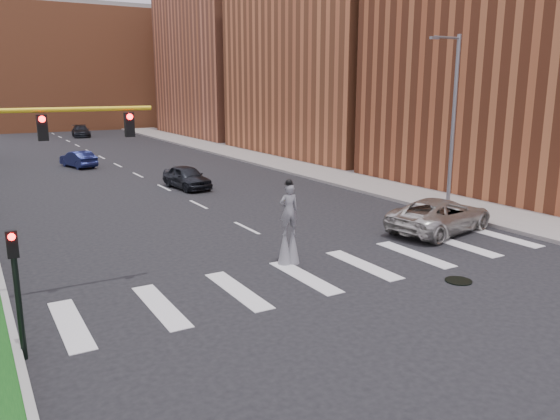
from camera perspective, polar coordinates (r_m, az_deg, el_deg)
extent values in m
plane|color=black|center=(19.01, 7.49, -7.18)|extent=(160.00, 160.00, 0.00)
cube|color=gray|center=(46.06, 0.88, 4.85)|extent=(5.00, 90.00, 0.18)
cylinder|color=black|center=(19.60, 18.14, -7.05)|extent=(0.90, 0.90, 0.04)
cube|color=#B26038|center=(55.36, 7.01, 18.46)|extent=(16.00, 22.00, 24.00)
cube|color=#B46242|center=(75.75, -4.43, 15.44)|extent=(16.00, 22.00, 20.00)
cube|color=#B26038|center=(93.68, -20.26, 13.59)|extent=(26.00, 14.00, 18.00)
cylinder|color=slate|center=(29.87, 17.65, 8.45)|extent=(0.20, 0.20, 9.00)
cylinder|color=slate|center=(29.31, 17.13, 16.84)|extent=(1.80, 0.12, 0.12)
cube|color=slate|center=(28.66, 15.84, 16.92)|extent=(0.50, 0.18, 0.12)
cylinder|color=gold|center=(17.29, -21.73, 9.72)|extent=(5.20, 0.14, 0.14)
cube|color=black|center=(17.24, -23.58, 7.89)|extent=(0.28, 0.18, 0.75)
cylinder|color=#FF0C0C|center=(17.13, -23.61, 8.70)|extent=(0.18, 0.06, 0.18)
cube|color=black|center=(17.71, -15.47, 8.59)|extent=(0.28, 0.18, 0.75)
cylinder|color=#FF0C0C|center=(17.60, -15.43, 9.38)|extent=(0.18, 0.06, 0.18)
cylinder|color=black|center=(14.48, -25.65, -8.56)|extent=(0.14, 0.14, 3.00)
cube|color=black|center=(14.06, -26.20, -3.22)|extent=(0.25, 0.16, 0.65)
cylinder|color=#FF0C0C|center=(13.91, -26.25, -2.53)|extent=(0.16, 0.05, 0.16)
cylinder|color=#352015|center=(20.35, 1.33, -4.09)|extent=(0.07, 0.07, 1.10)
cylinder|color=#352015|center=(20.23, 0.49, -4.19)|extent=(0.07, 0.07, 1.10)
cone|color=slate|center=(20.31, 1.34, -3.72)|extent=(0.52, 0.52, 1.37)
cone|color=slate|center=(20.19, 0.49, -3.81)|extent=(0.52, 0.52, 1.37)
imported|color=slate|center=(19.90, 0.93, 0.01)|extent=(0.76, 0.57, 1.91)
sphere|color=black|center=(19.70, 0.94, 2.89)|extent=(0.26, 0.26, 0.26)
cylinder|color=black|center=(19.71, 0.94, 2.75)|extent=(0.34, 0.34, 0.02)
cube|color=yellow|center=(19.92, 0.79, 1.57)|extent=(0.22, 0.05, 0.10)
imported|color=#BAB8B0|center=(25.69, 16.43, -0.52)|extent=(5.96, 3.60, 1.55)
imported|color=black|center=(35.74, -9.72, 3.40)|extent=(2.23, 4.50, 1.48)
imported|color=#161C4D|center=(47.51, -20.34, 5.02)|extent=(2.45, 4.34, 1.36)
imported|color=black|center=(76.53, -20.09, 7.75)|extent=(2.52, 5.25, 1.48)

